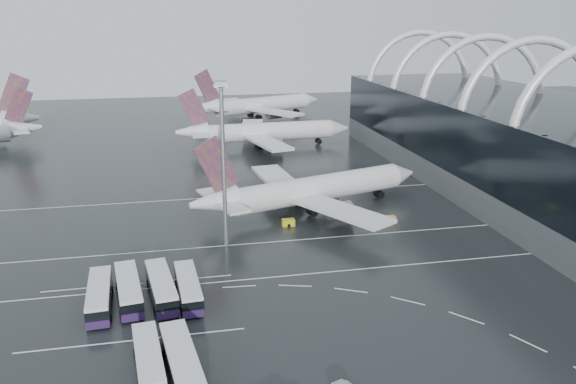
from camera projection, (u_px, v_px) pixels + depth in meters
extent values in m
plane|color=black|center=(294.00, 270.00, 89.48)|extent=(420.00, 420.00, 0.00)
cube|color=#5B5D60|center=(558.00, 192.00, 119.22)|extent=(42.00, 160.00, 6.00)
cube|color=black|center=(565.00, 146.00, 116.23)|extent=(42.00, 160.00, 14.00)
torus|color=white|center=(528.00, 116.00, 121.43)|extent=(33.80, 1.80, 33.80)
torus|color=white|center=(482.00, 103.00, 139.19)|extent=(33.80, 1.80, 33.80)
torus|color=white|center=(446.00, 93.00, 156.94)|extent=(33.80, 1.80, 33.80)
torus|color=white|center=(418.00, 86.00, 174.70)|extent=(33.80, 1.80, 33.80)
cube|color=white|center=(296.00, 275.00, 87.61)|extent=(120.00, 0.25, 0.01)
cube|color=white|center=(279.00, 241.00, 100.69)|extent=(120.00, 0.25, 0.01)
cube|color=white|center=(256.00, 195.00, 126.85)|extent=(120.00, 0.25, 0.01)
cube|color=white|center=(133.00, 340.00, 69.90)|extent=(28.00, 0.25, 0.01)
cube|color=white|center=(139.00, 283.00, 84.85)|extent=(28.00, 0.25, 0.01)
cylinder|color=silver|center=(320.00, 188.00, 115.98)|extent=(38.16, 17.00, 5.33)
cone|color=silver|center=(402.00, 174.00, 126.37)|extent=(6.90, 6.78, 5.33)
cone|color=silver|center=(213.00, 202.00, 104.43)|extent=(10.40, 7.93, 5.33)
cube|color=#3B196A|center=(216.00, 166.00, 102.83)|extent=(8.59, 3.28, 11.30)
cube|color=silver|center=(222.00, 200.00, 105.30)|extent=(9.07, 17.02, 0.46)
cube|color=silver|center=(337.00, 209.00, 104.88)|extent=(17.10, 23.12, 0.74)
cube|color=silver|center=(278.00, 180.00, 123.92)|extent=(8.84, 23.54, 0.74)
cylinder|color=slate|center=(339.00, 210.00, 109.35)|extent=(5.78, 4.54, 3.13)
cylinder|color=slate|center=(296.00, 189.00, 123.06)|extent=(5.78, 4.54, 3.13)
cube|color=black|center=(305.00, 208.00, 115.34)|extent=(12.32, 9.02, 2.02)
cylinder|color=silver|center=(271.00, 131.00, 172.23)|extent=(38.53, 6.69, 5.52)
cone|color=silver|center=(339.00, 128.00, 177.11)|extent=(5.88, 5.69, 5.52)
cone|color=silver|center=(192.00, 132.00, 166.65)|extent=(9.68, 5.81, 5.52)
cube|color=#3B196A|center=(194.00, 108.00, 164.75)|extent=(9.18, 0.85, 11.70)
cube|color=silver|center=(198.00, 132.00, 167.07)|extent=(4.80, 17.25, 0.48)
cube|color=silver|center=(266.00, 142.00, 160.52)|extent=(12.13, 24.70, 0.76)
cube|color=silver|center=(252.00, 127.00, 182.60)|extent=(10.79, 24.60, 0.76)
cylinder|color=slate|center=(273.00, 145.00, 164.76)|extent=(5.33, 3.39, 3.24)
cylinder|color=slate|center=(262.00, 133.00, 180.66)|extent=(5.33, 3.39, 3.24)
cube|color=black|center=(259.00, 144.00, 172.53)|extent=(11.60, 6.44, 2.09)
cylinder|color=silver|center=(263.00, 105.00, 221.59)|extent=(39.45, 21.22, 6.01)
cone|color=silver|center=(310.00, 100.00, 234.18)|extent=(8.07, 7.96, 6.01)
cone|color=silver|center=(205.00, 108.00, 207.57)|extent=(11.89, 9.57, 6.01)
cube|color=#3B196A|center=(207.00, 87.00, 205.83)|extent=(9.44, 4.46, 12.74)
cube|color=silver|center=(210.00, 107.00, 208.69)|extent=(11.56, 19.00, 0.52)
cube|color=silver|center=(272.00, 112.00, 209.35)|extent=(20.78, 25.40, 0.83)
cube|color=silver|center=(238.00, 103.00, 229.71)|extent=(12.03, 26.81, 0.83)
cylinder|color=slate|center=(274.00, 114.00, 214.44)|extent=(6.62, 5.46, 3.52)
cylinder|color=slate|center=(249.00, 108.00, 229.10)|extent=(6.62, 5.46, 3.52)
cube|color=black|center=(255.00, 116.00, 220.58)|extent=(14.04, 10.95, 2.28)
cone|color=silver|center=(25.00, 128.00, 172.45)|extent=(10.69, 8.26, 5.46)
cube|color=#3B196A|center=(19.00, 106.00, 169.90)|extent=(8.75, 3.52, 11.57)
cube|color=silver|center=(19.00, 129.00, 171.53)|extent=(9.58, 17.39, 0.47)
cone|color=silver|center=(21.00, 119.00, 182.97)|extent=(11.83, 7.96, 6.38)
cube|color=#3B196A|center=(14.00, 94.00, 180.16)|extent=(10.57, 2.25, 13.52)
cube|color=silver|center=(14.00, 119.00, 182.24)|extent=(7.88, 20.31, 0.55)
cube|color=#301441|center=(100.00, 301.00, 77.66)|extent=(3.80, 13.39, 1.12)
cube|color=black|center=(99.00, 293.00, 77.29)|extent=(3.84, 13.13, 1.32)
cube|color=silver|center=(98.00, 287.00, 77.03)|extent=(3.80, 13.39, 0.46)
cylinder|color=black|center=(110.00, 318.00, 74.24)|extent=(0.42, 1.04, 1.02)
cylinder|color=black|center=(88.00, 320.00, 73.53)|extent=(0.42, 1.04, 1.02)
cylinder|color=black|center=(112.00, 289.00, 82.03)|extent=(0.42, 1.04, 1.02)
cylinder|color=black|center=(91.00, 291.00, 81.32)|extent=(0.42, 1.04, 1.02)
cube|color=#301441|center=(129.00, 295.00, 79.44)|extent=(4.79, 13.70, 1.14)
cube|color=black|center=(128.00, 287.00, 79.07)|extent=(4.81, 13.44, 1.34)
cube|color=silver|center=(128.00, 281.00, 78.80)|extent=(4.79, 13.70, 0.46)
cylinder|color=black|center=(143.00, 310.00, 76.15)|extent=(0.50, 1.07, 1.03)
cylinder|color=black|center=(121.00, 313.00, 75.24)|extent=(0.50, 1.07, 1.03)
cylinder|color=black|center=(137.00, 283.00, 83.88)|extent=(0.50, 1.07, 1.03)
cylinder|color=black|center=(117.00, 286.00, 82.97)|extent=(0.50, 1.07, 1.03)
cube|color=#301441|center=(162.00, 292.00, 80.07)|extent=(4.89, 13.84, 1.15)
cube|color=black|center=(161.00, 285.00, 79.70)|extent=(4.91, 13.58, 1.35)
cube|color=silver|center=(161.00, 279.00, 79.42)|extent=(4.89, 13.84, 0.47)
cylinder|color=black|center=(177.00, 308.00, 76.77)|extent=(0.51, 1.08, 1.04)
cylinder|color=black|center=(155.00, 311.00, 75.84)|extent=(0.51, 1.08, 1.04)
cylinder|color=black|center=(168.00, 281.00, 84.56)|extent=(0.51, 1.08, 1.04)
cylinder|color=black|center=(148.00, 284.00, 83.62)|extent=(0.51, 1.08, 1.04)
cube|color=#301441|center=(188.00, 293.00, 80.13)|extent=(3.74, 12.92, 1.08)
cube|color=black|center=(188.00, 285.00, 79.78)|extent=(3.78, 12.67, 1.28)
cube|color=silver|center=(188.00, 280.00, 79.52)|extent=(3.74, 12.92, 0.44)
cylinder|color=black|center=(202.00, 307.00, 76.85)|extent=(0.41, 1.00, 0.98)
cylinder|color=black|center=(182.00, 310.00, 76.14)|extent=(0.41, 1.00, 0.98)
cylinder|color=black|center=(195.00, 282.00, 84.35)|extent=(0.41, 1.00, 0.98)
cylinder|color=black|center=(176.00, 284.00, 83.64)|extent=(0.41, 1.00, 0.98)
cube|color=#301441|center=(149.00, 367.00, 63.20)|extent=(4.20, 12.70, 1.05)
cube|color=black|center=(148.00, 358.00, 62.85)|extent=(4.23, 12.46, 1.25)
cube|color=silver|center=(148.00, 352.00, 62.60)|extent=(4.20, 12.70, 0.43)
cylinder|color=black|center=(158.00, 349.00, 67.32)|extent=(0.44, 0.99, 0.96)
cylinder|color=black|center=(135.00, 353.00, 66.52)|extent=(0.44, 0.99, 0.96)
cube|color=#301441|center=(182.00, 370.00, 62.52)|extent=(4.96, 13.97, 1.16)
cube|color=black|center=(182.00, 360.00, 62.14)|extent=(4.98, 13.71, 1.37)
cube|color=silver|center=(181.00, 353.00, 61.86)|extent=(4.96, 13.97, 0.47)
cylinder|color=black|center=(189.00, 350.00, 67.05)|extent=(0.51, 1.09, 1.05)
cylinder|color=black|center=(164.00, 354.00, 66.10)|extent=(0.51, 1.09, 1.05)
cylinder|color=gray|center=(224.00, 169.00, 94.84)|extent=(0.70, 0.70, 27.92)
cube|color=gray|center=(221.00, 84.00, 90.58)|extent=(2.19, 2.19, 0.80)
cube|color=white|center=(221.00, 86.00, 90.67)|extent=(1.99, 1.99, 0.40)
cube|color=gold|center=(390.00, 219.00, 110.36)|extent=(2.02, 1.19, 1.10)
cube|color=gold|center=(288.00, 222.00, 108.08)|extent=(2.42, 1.43, 1.32)
cube|color=gold|center=(334.00, 193.00, 126.31)|extent=(2.15, 1.27, 1.17)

